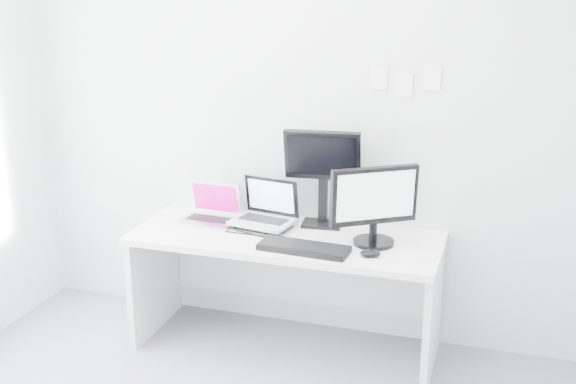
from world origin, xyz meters
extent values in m
plane|color=silver|center=(0.00, 1.60, 1.35)|extent=(3.60, 0.00, 3.60)
cube|color=white|center=(0.00, 1.25, 0.36)|extent=(1.80, 0.70, 0.73)
cube|color=#A9A9AE|center=(-0.51, 1.31, 0.86)|extent=(0.35, 0.27, 0.25)
cube|color=black|center=(-0.44, 1.49, 0.82)|extent=(0.10, 0.10, 0.19)
cube|color=silver|center=(-0.17, 1.33, 0.88)|extent=(0.40, 0.33, 0.29)
cube|color=black|center=(0.16, 1.48, 1.04)|extent=(0.46, 0.21, 0.61)
cube|color=black|center=(0.52, 1.26, 0.96)|extent=(0.55, 0.48, 0.46)
cube|color=black|center=(0.17, 1.04, 0.75)|extent=(0.51, 0.21, 0.03)
ellipsoid|color=black|center=(0.53, 1.07, 0.75)|extent=(0.13, 0.10, 0.04)
cube|color=white|center=(0.45, 1.59, 1.62)|extent=(0.10, 0.00, 0.14)
cube|color=white|center=(0.60, 1.59, 1.58)|extent=(0.09, 0.00, 0.13)
cube|color=white|center=(0.75, 1.59, 1.63)|extent=(0.10, 0.00, 0.14)
camera|label=1|loc=(1.21, -2.54, 2.20)|focal=45.45mm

